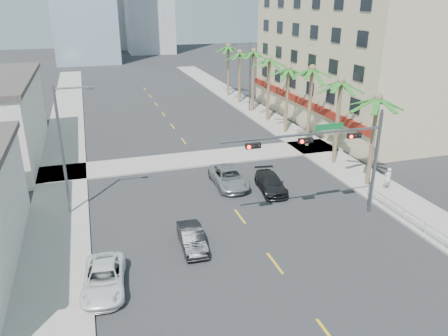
# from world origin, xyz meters

# --- Properties ---
(ground) EXTENTS (260.00, 260.00, 0.00)m
(ground) POSITION_xyz_m (0.00, 0.00, 0.00)
(ground) COLOR #262628
(ground) RESTS_ON ground
(sidewalk_right) EXTENTS (4.00, 120.00, 0.15)m
(sidewalk_right) POSITION_xyz_m (12.00, 20.00, 0.07)
(sidewalk_right) COLOR gray
(sidewalk_right) RESTS_ON ground
(sidewalk_left) EXTENTS (4.00, 120.00, 0.15)m
(sidewalk_left) POSITION_xyz_m (-12.00, 20.00, 0.07)
(sidewalk_left) COLOR gray
(sidewalk_left) RESTS_ON ground
(sidewalk_cross) EXTENTS (80.00, 4.00, 0.15)m
(sidewalk_cross) POSITION_xyz_m (0.00, 22.00, 0.07)
(sidewalk_cross) COLOR gray
(sidewalk_cross) RESTS_ON ground
(building_right) EXTENTS (15.25, 28.00, 15.00)m
(building_right) POSITION_xyz_m (21.99, 30.00, 7.50)
(building_right) COLOR #C2AF88
(building_right) RESTS_ON ground
(traffic_signal_mast) EXTENTS (11.12, 0.54, 7.20)m
(traffic_signal_mast) POSITION_xyz_m (5.78, 7.95, 5.06)
(traffic_signal_mast) COLOR slate
(traffic_signal_mast) RESTS_ON ground
(palm_tree_0) EXTENTS (4.80, 4.80, 7.80)m
(palm_tree_0) POSITION_xyz_m (11.60, 12.00, 7.08)
(palm_tree_0) COLOR brown
(palm_tree_0) RESTS_ON ground
(palm_tree_1) EXTENTS (4.80, 4.80, 8.16)m
(palm_tree_1) POSITION_xyz_m (11.60, 17.20, 7.43)
(palm_tree_1) COLOR brown
(palm_tree_1) RESTS_ON ground
(palm_tree_2) EXTENTS (4.80, 4.80, 8.52)m
(palm_tree_2) POSITION_xyz_m (11.60, 22.40, 7.78)
(palm_tree_2) COLOR brown
(palm_tree_2) RESTS_ON ground
(palm_tree_3) EXTENTS (4.80, 4.80, 7.80)m
(palm_tree_3) POSITION_xyz_m (11.60, 27.60, 7.08)
(palm_tree_3) COLOR brown
(palm_tree_3) RESTS_ON ground
(palm_tree_4) EXTENTS (4.80, 4.80, 8.16)m
(palm_tree_4) POSITION_xyz_m (11.60, 32.80, 7.43)
(palm_tree_4) COLOR brown
(palm_tree_4) RESTS_ON ground
(palm_tree_5) EXTENTS (4.80, 4.80, 8.52)m
(palm_tree_5) POSITION_xyz_m (11.60, 38.00, 7.78)
(palm_tree_5) COLOR brown
(palm_tree_5) RESTS_ON ground
(palm_tree_6) EXTENTS (4.80, 4.80, 7.80)m
(palm_tree_6) POSITION_xyz_m (11.60, 43.20, 7.08)
(palm_tree_6) COLOR brown
(palm_tree_6) RESTS_ON ground
(palm_tree_7) EXTENTS (4.80, 4.80, 8.16)m
(palm_tree_7) POSITION_xyz_m (11.60, 48.40, 7.43)
(palm_tree_7) COLOR brown
(palm_tree_7) RESTS_ON ground
(streetlight_left) EXTENTS (2.55, 0.25, 9.00)m
(streetlight_left) POSITION_xyz_m (-11.00, 14.00, 5.06)
(streetlight_left) COLOR slate
(streetlight_left) RESTS_ON ground
(streetlight_right) EXTENTS (2.55, 0.25, 9.00)m
(streetlight_right) POSITION_xyz_m (11.00, 38.00, 5.06)
(streetlight_right) COLOR slate
(streetlight_right) RESTS_ON ground
(guardrail) EXTENTS (0.08, 8.08, 1.00)m
(guardrail) POSITION_xyz_m (10.30, 6.00, 0.67)
(guardrail) COLOR silver
(guardrail) RESTS_ON ground
(car_parked_far) EXTENTS (2.59, 4.76, 1.27)m
(car_parked_far) POSITION_xyz_m (-9.40, 4.47, 0.63)
(car_parked_far) COLOR white
(car_parked_far) RESTS_ON ground
(car_lane_left) EXTENTS (1.50, 3.88, 1.26)m
(car_lane_left) POSITION_xyz_m (-4.11, 7.10, 0.63)
(car_lane_left) COLOR black
(car_lane_left) RESTS_ON ground
(car_lane_center) EXTENTS (2.48, 5.21, 1.44)m
(car_lane_center) POSITION_xyz_m (0.91, 15.34, 0.72)
(car_lane_center) COLOR #BAB9BE
(car_lane_center) RESTS_ON ground
(car_lane_right) EXTENTS (2.36, 4.68, 1.30)m
(car_lane_right) POSITION_xyz_m (3.74, 13.40, 0.65)
(car_lane_right) COLOR black
(car_lane_right) RESTS_ON ground
(pedestrian) EXTENTS (0.67, 0.46, 1.78)m
(pedestrian) POSITION_xyz_m (12.43, 10.67, 1.04)
(pedestrian) COLOR silver
(pedestrian) RESTS_ON sidewalk_right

